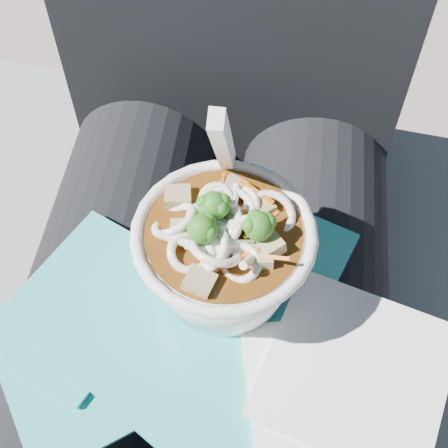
# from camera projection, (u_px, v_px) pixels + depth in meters

# --- Properties ---
(stone_ledge) EXTENTS (1.05, 0.61, 0.48)m
(stone_ledge) POSITION_uv_depth(u_px,v_px,m) (222.00, 339.00, 0.92)
(stone_ledge) COLOR slate
(stone_ledge) RESTS_ON ground
(lap) EXTENTS (0.35, 0.48, 0.16)m
(lap) POSITION_uv_depth(u_px,v_px,m) (200.00, 347.00, 0.58)
(lap) COLOR black
(lap) RESTS_ON stone_ledge
(person_body) EXTENTS (0.34, 0.94, 1.03)m
(person_body) POSITION_uv_depth(u_px,v_px,m) (213.00, 253.00, 0.62)
(person_body) COLOR black
(person_body) RESTS_ON ground
(plastic_bag) EXTENTS (0.32, 0.32, 0.02)m
(plastic_bag) POSITION_uv_depth(u_px,v_px,m) (207.00, 332.00, 0.49)
(plastic_bag) COLOR #29ADAA
(plastic_bag) RESTS_ON lap
(napkins) EXTENTS (0.17, 0.17, 0.01)m
(napkins) POSITION_uv_depth(u_px,v_px,m) (342.00, 381.00, 0.46)
(napkins) COLOR white
(napkins) RESTS_ON plastic_bag
(udon_bowl) EXTENTS (0.16, 0.16, 0.19)m
(udon_bowl) POSITION_uv_depth(u_px,v_px,m) (224.00, 250.00, 0.47)
(udon_bowl) COLOR white
(udon_bowl) RESTS_ON plastic_bag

